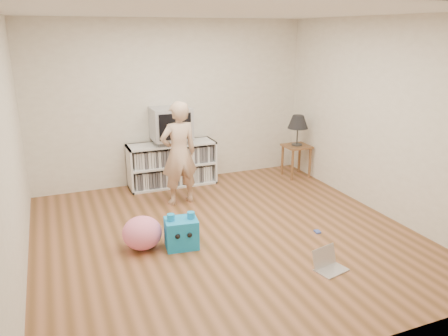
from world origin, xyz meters
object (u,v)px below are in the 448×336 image
dvd_deck (171,141)px  laptop (328,263)px  media_unit (172,164)px  table_lamp (298,123)px  plush_blue (181,233)px  person (179,154)px  side_table (296,153)px  crt_tv (171,123)px  plush_pink (142,233)px

dvd_deck → laptop: 3.34m
media_unit → table_lamp: (2.09, -0.39, 0.59)m
plush_blue → dvd_deck: bearing=84.0°
table_lamp → person: (-2.20, -0.43, -0.20)m
media_unit → side_table: size_ratio=2.55×
crt_tv → media_unit: bearing=90.0°
dvd_deck → plush_blue: 2.25m
crt_tv → person: 0.85m
crt_tv → laptop: (0.80, -3.17, -0.96)m
media_unit → side_table: 2.13m
media_unit → laptop: 3.30m
media_unit → crt_tv: crt_tv is taller
person → plush_pink: bearing=49.2°
crt_tv → side_table: bearing=-10.0°
media_unit → person: (-0.11, -0.81, 0.40)m
laptop → plush_pink: bearing=132.3°
side_table → dvd_deck: bearing=170.0°
person → plush_blue: 1.49m
side_table → table_lamp: 0.53m
crt_tv → dvd_deck: bearing=90.0°
crt_tv → side_table: size_ratio=1.09×
crt_tv → table_lamp: 2.12m
media_unit → laptop: media_unit is taller
dvd_deck → table_lamp: (2.09, -0.37, 0.21)m
plush_pink → laptop: bearing=-34.7°
side_table → person: (-2.20, -0.43, 0.33)m
dvd_deck → table_lamp: 2.13m
crt_tv → table_lamp: crt_tv is taller
side_table → plush_blue: 3.13m
crt_tv → plush_pink: (-0.92, -1.98, -0.83)m
crt_tv → plush_pink: crt_tv is taller
side_table → plush_pink: side_table is taller
dvd_deck → plush_pink: size_ratio=0.99×
side_table → plush_pink: size_ratio=1.21×
dvd_deck → side_table: bearing=-10.0°
side_table → plush_pink: (-3.01, -1.61, -0.22)m
laptop → dvd_deck: bearing=91.2°
laptop → crt_tv: bearing=91.2°
plush_blue → crt_tv: bearing=84.0°
side_table → plush_blue: size_ratio=1.29×
media_unit → table_lamp: 2.21m
crt_tv → table_lamp: size_ratio=1.17×
laptop → plush_blue: 1.67m
crt_tv → table_lamp: (2.09, -0.37, -0.08)m
side_table → plush_pink: bearing=-151.8°
side_table → person: person is taller
side_table → laptop: 3.11m
plush_blue → side_table: bearing=41.2°
dvd_deck → person: person is taller
dvd_deck → table_lamp: size_ratio=0.87×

